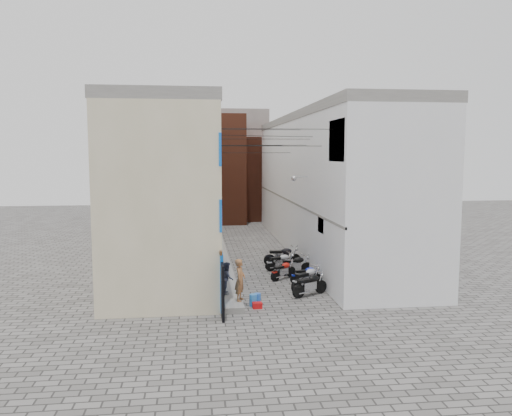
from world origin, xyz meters
name	(u,v)px	position (x,y,z in m)	size (l,w,h in m)	color
ground	(284,312)	(0.00, 0.00, 0.00)	(90.00, 90.00, 0.00)	#565451
plinth	(219,250)	(-2.05, 13.00, 0.12)	(0.90, 26.00, 0.25)	slate
building_left	(173,184)	(-4.98, 12.95, 4.50)	(5.10, 27.00, 9.00)	beige
building_right	(324,183)	(5.00, 13.00, 4.51)	(5.94, 26.00, 9.00)	white
building_far_brick_left	(212,169)	(-2.00, 28.00, 5.00)	(6.00, 6.00, 10.00)	brown
building_far_brick_right	(262,178)	(3.00, 30.00, 4.00)	(5.00, 6.00, 8.00)	brown
building_far_concrete	(229,163)	(0.00, 34.00, 5.50)	(8.00, 5.00, 11.00)	slate
far_shopfront	(236,212)	(0.00, 25.20, 1.20)	(2.00, 0.30, 2.40)	black
overhead_wires	(260,141)	(0.00, 7.64, 7.12)	(5.80, 13.02, 1.32)	black
motorcycle_a	(310,283)	(1.59, 2.23, 0.57)	(0.62, 1.96, 1.14)	black
motorcycle_b	(307,278)	(1.67, 3.12, 0.62)	(0.67, 2.13, 1.23)	#B8B7BC
motorcycle_c	(306,274)	(1.90, 4.34, 0.49)	(0.54, 1.70, 0.99)	#0C1EBE
motorcycle_d	(283,269)	(0.90, 5.32, 0.51)	(0.56, 1.78, 1.03)	red
motorcycle_e	(295,264)	(1.70, 6.24, 0.57)	(0.62, 1.97, 1.14)	black
motorcycle_f	(281,261)	(1.12, 7.30, 0.53)	(0.58, 1.84, 1.07)	#B6B6BB
motorcycle_g	(283,255)	(1.39, 8.37, 0.63)	(0.69, 2.18, 1.26)	black
person_a	(240,280)	(-1.70, 1.04, 1.14)	(0.65, 0.43, 1.78)	#9A6138
person_b	(227,278)	(-2.18, 2.20, 0.95)	(0.69, 0.53, 1.41)	#32374B
water_jug_near	(253,300)	(-1.15, 1.00, 0.25)	(0.32, 0.32, 0.50)	#2A7BD5
water_jug_far	(257,298)	(-0.93, 1.31, 0.23)	(0.29, 0.29, 0.45)	blue
red_crate	(257,305)	(-1.02, 0.66, 0.12)	(0.39, 0.30, 0.25)	#B50C0E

